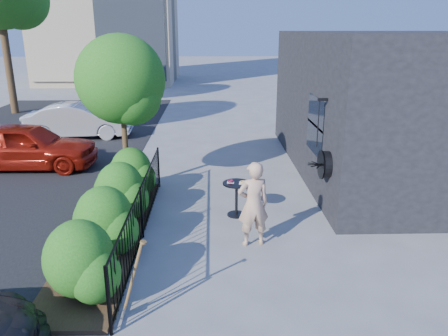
{
  "coord_description": "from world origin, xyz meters",
  "views": [
    {
      "loc": [
        -0.07,
        -8.15,
        4.1
      ],
      "look_at": [
        0.19,
        0.88,
        1.2
      ],
      "focal_mm": 35.0,
      "sensor_mm": 36.0,
      "label": 1
    }
  ],
  "objects_px": {
    "cafe_table": "(237,193)",
    "woman": "(253,204)",
    "shovel": "(132,284)",
    "car_silver": "(79,121)",
    "patio_tree": "(123,85)",
    "car_red": "(26,146)"
  },
  "relations": [
    {
      "from": "cafe_table",
      "to": "woman",
      "type": "distance_m",
      "value": 1.47
    },
    {
      "from": "cafe_table",
      "to": "woman",
      "type": "xyz_separation_m",
      "value": [
        0.24,
        -1.42,
        0.31
      ]
    },
    {
      "from": "shovel",
      "to": "car_silver",
      "type": "distance_m",
      "value": 12.04
    },
    {
      "from": "patio_tree",
      "to": "car_silver",
      "type": "xyz_separation_m",
      "value": [
        -3.01,
        6.0,
        -2.1
      ]
    },
    {
      "from": "cafe_table",
      "to": "car_red",
      "type": "bearing_deg",
      "value": 148.9
    },
    {
      "from": "cafe_table",
      "to": "car_red",
      "type": "height_order",
      "value": "car_red"
    },
    {
      "from": "cafe_table",
      "to": "woman",
      "type": "relative_size",
      "value": 0.49
    },
    {
      "from": "woman",
      "to": "car_silver",
      "type": "height_order",
      "value": "woman"
    },
    {
      "from": "shovel",
      "to": "car_red",
      "type": "distance_m",
      "value": 8.6
    },
    {
      "from": "woman",
      "to": "shovel",
      "type": "xyz_separation_m",
      "value": [
        -1.98,
        -2.24,
        -0.29
      ]
    },
    {
      "from": "woman",
      "to": "cafe_table",
      "type": "bearing_deg",
      "value": -91.41
    },
    {
      "from": "cafe_table",
      "to": "shovel",
      "type": "xyz_separation_m",
      "value": [
        -1.73,
        -3.66,
        0.02
      ]
    },
    {
      "from": "shovel",
      "to": "patio_tree",
      "type": "bearing_deg",
      "value": 100.4
    },
    {
      "from": "patio_tree",
      "to": "car_red",
      "type": "bearing_deg",
      "value": 149.66
    },
    {
      "from": "cafe_table",
      "to": "woman",
      "type": "bearing_deg",
      "value": -80.25
    },
    {
      "from": "patio_tree",
      "to": "car_silver",
      "type": "relative_size",
      "value": 0.98
    },
    {
      "from": "patio_tree",
      "to": "woman",
      "type": "bearing_deg",
      "value": -46.48
    },
    {
      "from": "woman",
      "to": "car_red",
      "type": "distance_m",
      "value": 8.21
    },
    {
      "from": "cafe_table",
      "to": "woman",
      "type": "height_order",
      "value": "woman"
    },
    {
      "from": "patio_tree",
      "to": "shovel",
      "type": "height_order",
      "value": "patio_tree"
    },
    {
      "from": "woman",
      "to": "car_silver",
      "type": "bearing_deg",
      "value": -67.95
    },
    {
      "from": "car_silver",
      "to": "woman",
      "type": "bearing_deg",
      "value": -149.57
    }
  ]
}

